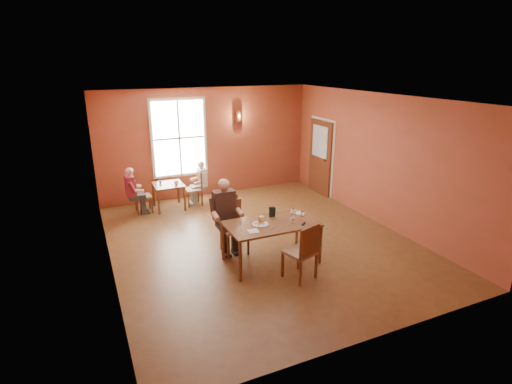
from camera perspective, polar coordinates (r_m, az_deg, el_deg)
name	(u,v)px	position (r m, az deg, el deg)	size (l,w,h in m)	color
ground	(260,241)	(8.61, 0.55, -7.03)	(6.00, 7.00, 0.01)	brown
wall_back	(208,143)	(11.27, -6.94, 7.01)	(6.00, 0.04, 3.00)	brown
wall_front	(376,242)	(5.30, 16.74, -6.88)	(6.00, 0.04, 3.00)	brown
wall_left	(103,193)	(7.40, -21.03, -0.13)	(0.04, 7.00, 3.00)	brown
wall_right	(377,159)	(9.69, 16.97, 4.48)	(0.04, 7.00, 3.00)	brown
ceiling	(260,98)	(7.81, 0.62, 13.28)	(6.00, 7.00, 0.04)	white
window	(179,138)	(10.98, -10.92, 7.57)	(1.36, 0.10, 1.96)	white
door	(320,158)	(11.54, 9.12, 4.88)	(0.12, 1.04, 2.10)	maroon
wall_sconce	(238,116)	(11.36, -2.52, 10.79)	(0.16, 0.16, 0.28)	brown
main_table	(271,242)	(7.64, 2.21, -7.19)	(1.70, 0.96, 0.80)	brown
chair_diner_main	(234,228)	(7.94, -3.12, -5.18)	(0.46, 0.46, 1.05)	#3B1A0B
diner_main	(235,220)	(7.84, -3.07, -3.99)	(0.57, 0.57, 1.43)	#43261E
chair_empty	(300,251)	(7.08, 6.28, -8.36)	(0.46, 0.46, 1.04)	#512E17
plate_food	(260,224)	(7.37, 0.62, -4.57)	(0.31, 0.31, 0.04)	silver
sandwich	(261,220)	(7.45, 0.78, -4.03)	(0.09, 0.08, 0.11)	tan
goblet_a	(293,213)	(7.71, 5.28, -2.96)	(0.08, 0.08, 0.20)	white
goblet_b	(302,216)	(7.60, 6.66, -3.37)	(0.08, 0.08, 0.19)	white
goblet_c	(293,219)	(7.43, 5.28, -3.81)	(0.08, 0.08, 0.20)	white
menu_stand	(272,212)	(7.72, 2.32, -2.87)	(0.12, 0.06, 0.20)	black
knife	(273,228)	(7.24, 2.46, -5.19)	(0.21, 0.02, 0.00)	silver
napkin	(253,231)	(7.12, -0.40, -5.59)	(0.19, 0.19, 0.01)	white
side_plate	(300,213)	(7.96, 6.36, -3.02)	(0.18, 0.18, 0.01)	white
sunglasses	(304,224)	(7.46, 6.82, -4.52)	(0.14, 0.04, 0.02)	black
second_table	(169,196)	(10.60, -12.33, -0.59)	(0.74, 0.74, 0.66)	brown
chair_diner_white	(193,189)	(10.70, -8.98, 0.49)	(0.40, 0.40, 0.90)	#402415
diner_white	(194,185)	(10.67, -8.85, 1.04)	(0.44, 0.44, 1.11)	white
chair_diner_maroon	(143,195)	(10.46, -15.84, -0.48)	(0.39, 0.39, 0.88)	brown
diner_maroon	(141,190)	(10.41, -16.07, 0.27)	(0.47, 0.47, 1.18)	maroon
cup_a	(176,183)	(10.42, -11.33, 1.31)	(0.11, 0.11, 0.09)	silver
cup_b	(160,182)	(10.59, -13.52, 1.41)	(0.09, 0.09, 0.08)	white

